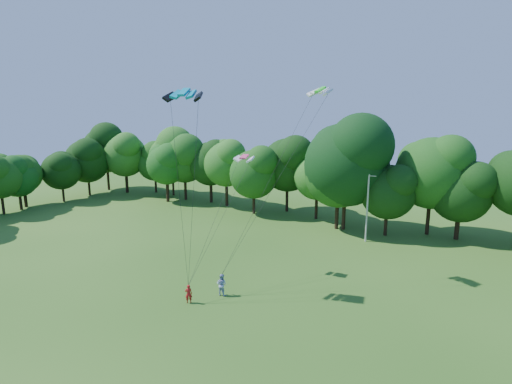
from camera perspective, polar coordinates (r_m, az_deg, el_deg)
The scene contains 10 objects.
ground at distance 28.35m, azimuth -17.86°, elevation -21.24°, with size 160.00×160.00×0.00m, color #224F15.
utility_pole at distance 48.01m, azimuth 15.61°, elevation -2.12°, with size 1.61×0.26×8.03m.
kite_flyer_left at distance 33.26m, azimuth -9.61°, elevation -14.15°, with size 0.57×0.37×1.55m, color #B01619.
kite_flyer_right at distance 34.15m, azimuth -4.94°, elevation -13.03°, with size 0.91×0.71×1.86m, color #98A8D3.
kite_teal at distance 32.81m, azimuth -10.25°, elevation 13.87°, with size 3.25×2.09×0.73m.
kite_green at distance 36.11m, azimuth 9.16°, elevation 14.26°, with size 2.57×1.90×0.57m.
kite_pink at distance 36.69m, azimuth -1.68°, elevation 5.08°, with size 1.94×1.07×0.40m.
tree_back_west at distance 68.29m, azimuth -12.69°, elevation 4.04°, with size 7.22×7.22×10.50m.
tree_back_center at distance 51.33m, azimuth 12.85°, elevation 6.16°, with size 11.63×11.63×16.92m.
tree_flank_west at distance 71.24m, azimuth -30.96°, elevation 2.36°, with size 6.38×6.38×9.28m.
Camera 1 is at (18.46, -15.36, 15.07)m, focal length 28.00 mm.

